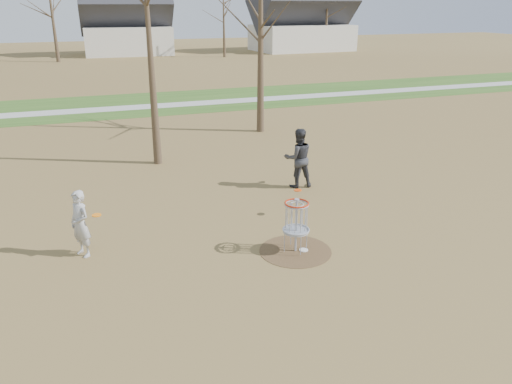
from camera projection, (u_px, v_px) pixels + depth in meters
ground at (295, 251)px, 12.39m from camera, size 160.00×160.00×0.00m
green_band at (157, 103)px, 30.87m from camera, size 160.00×8.00×0.01m
footpath at (160, 106)px, 29.99m from camera, size 160.00×1.50×0.01m
dirt_circle at (295, 251)px, 12.39m from camera, size 1.80×1.80×0.01m
player_standing at (80, 224)px, 11.91m from camera, size 0.66×0.73×1.66m
player_throwing at (298, 158)px, 16.44m from camera, size 1.05×0.86×1.98m
disc_grounded at (304, 250)px, 12.40m from camera, size 0.22×0.22×0.02m
discs_in_play at (211, 201)px, 13.07m from camera, size 5.73×0.80×0.30m
disc_golf_basket at (296, 217)px, 12.07m from camera, size 0.64×0.64×1.35m
bare_trees at (145, 9)px, 42.56m from camera, size 52.62×44.98×9.00m
houses_row at (148, 24)px, 58.77m from camera, size 56.51×10.01×7.26m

